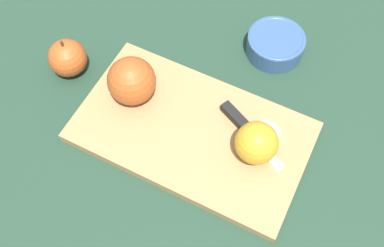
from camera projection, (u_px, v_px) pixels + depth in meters
name	position (u px, v px, depth m)	size (l,w,h in m)	color
ground_plane	(192.00, 134.00, 0.80)	(4.00, 4.00, 0.00)	#1E3828
cutting_board	(192.00, 132.00, 0.79)	(0.43, 0.28, 0.02)	#A37A4C
apple_half_left	(132.00, 81.00, 0.78)	(0.09, 0.09, 0.09)	#AD4C1E
apple_half_right	(257.00, 143.00, 0.73)	(0.07, 0.07, 0.07)	gold
knife	(241.00, 123.00, 0.78)	(0.14, 0.09, 0.02)	silver
apple_slice	(266.00, 133.00, 0.77)	(0.05, 0.05, 0.01)	#EFE5C6
apple_whole	(68.00, 58.00, 0.83)	(0.07, 0.07, 0.08)	#AD4C1E
bowl	(276.00, 44.00, 0.87)	(0.11, 0.11, 0.04)	#33517F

